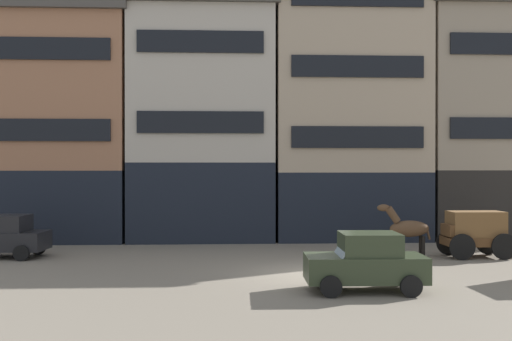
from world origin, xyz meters
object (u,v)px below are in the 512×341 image
sedan_dark (366,262)px  sedan_light (3,236)px  cargo_wagon (475,231)px  draft_horse (407,228)px

sedan_dark → sedan_light: same height
cargo_wagon → draft_horse: (-2.95, -0.00, 0.12)m
cargo_wagon → sedan_dark: cargo_wagon is taller
cargo_wagon → draft_horse: draft_horse is taller
draft_horse → sedan_dark: bearing=-118.1°
sedan_dark → sedan_light: (-13.96, 7.09, 0.00)m
sedan_light → sedan_dark: bearing=-26.9°
cargo_wagon → sedan_light: bearing=177.6°
cargo_wagon → sedan_dark: (-6.27, -6.23, -0.23)m
draft_horse → sedan_light: size_ratio=0.62×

